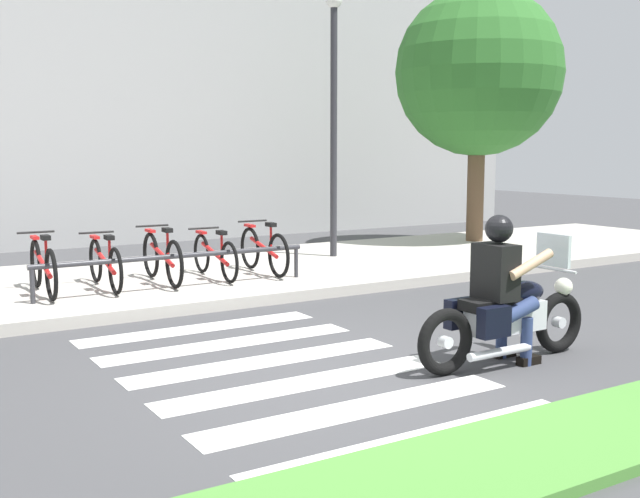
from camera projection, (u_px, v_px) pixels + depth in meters
ground_plane at (354, 374)px, 6.94m from camera, size 48.00×48.00×0.00m
grass_median at (541, 450)px, 5.08m from camera, size 24.00×1.10×0.08m
sidewalk at (153, 281)px, 11.42m from camera, size 24.00×4.40×0.15m
crosswalk_stripe_0 at (424, 441)px, 5.33m from camera, size 2.80×0.40×0.01m
crosswalk_stripe_1 at (359, 409)px, 6.01m from camera, size 2.80×0.40×0.01m
crosswalk_stripe_2 at (307, 382)px, 6.68m from camera, size 2.80×0.40×0.01m
crosswalk_stripe_3 at (264, 361)px, 7.35m from camera, size 2.80×0.40×0.01m
crosswalk_stripe_4 at (229, 343)px, 8.03m from camera, size 2.80×0.40×0.01m
crosswalk_stripe_5 at (199, 328)px, 8.70m from camera, size 2.80×0.40×0.01m
motorcycle at (507, 316)px, 7.25m from camera, size 2.11×0.62×1.21m
rider at (502, 279)px, 7.16m from camera, size 0.62×0.53×1.43m
bicycle_0 at (43, 267)px, 9.92m from camera, size 0.48×1.76×0.80m
bicycle_1 at (105, 263)px, 10.34m from camera, size 0.48×1.70×0.75m
bicycle_2 at (162, 258)px, 10.76m from camera, size 0.48×1.72×0.80m
bicycle_3 at (215, 256)px, 11.19m from camera, size 0.48×1.68×0.72m
bicycle_4 at (264, 250)px, 11.61m from camera, size 0.48×1.67×0.79m
bike_rack at (176, 259)px, 10.29m from camera, size 3.83×0.07×0.49m
street_lamp at (334, 104)px, 13.21m from camera, size 0.28×0.28×4.69m
tree_near_rack at (479, 73)px, 15.40m from camera, size 3.38×3.38×5.26m
building_backdrop at (51, 6)px, 15.59m from camera, size 24.00×1.20×9.88m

